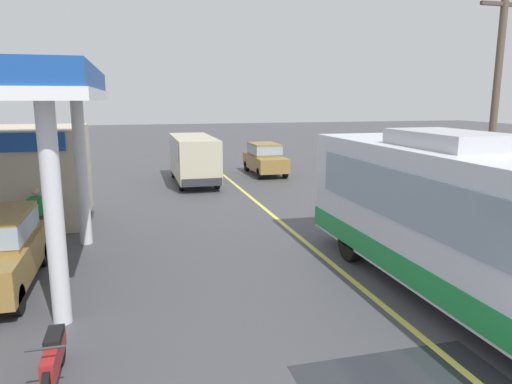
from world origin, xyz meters
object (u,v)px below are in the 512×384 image
at_px(car_trailing_behind_bus, 265,157).
at_px(pedestrian_near_pump, 37,212).
at_px(coach_bus_main, 471,229).
at_px(minibus_opposing_lane, 193,155).
at_px(motorcycle_parked_forecourt, 54,357).

bearing_deg(car_trailing_behind_bus, pedestrian_near_pump, -133.83).
xyz_separation_m(coach_bus_main, pedestrian_near_pump, (-9.75, 7.47, -0.79)).
distance_m(minibus_opposing_lane, car_trailing_behind_bus, 4.79).
bearing_deg(minibus_opposing_lane, pedestrian_near_pump, -123.61).
height_order(minibus_opposing_lane, motorcycle_parked_forecourt, minibus_opposing_lane).
relative_size(minibus_opposing_lane, pedestrian_near_pump, 3.69).
bearing_deg(motorcycle_parked_forecourt, car_trailing_behind_bus, 65.22).
xyz_separation_m(minibus_opposing_lane, motorcycle_parked_forecourt, (-4.42, -17.34, -1.03)).
height_order(pedestrian_near_pump, car_trailing_behind_bus, car_trailing_behind_bus).
height_order(motorcycle_parked_forecourt, pedestrian_near_pump, pedestrian_near_pump).
bearing_deg(minibus_opposing_lane, motorcycle_parked_forecourt, -104.30).
bearing_deg(minibus_opposing_lane, coach_bus_main, -77.40).
distance_m(motorcycle_parked_forecourt, car_trailing_behind_bus, 21.08).
bearing_deg(minibus_opposing_lane, car_trailing_behind_bus, 22.19).
height_order(minibus_opposing_lane, pedestrian_near_pump, minibus_opposing_lane).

